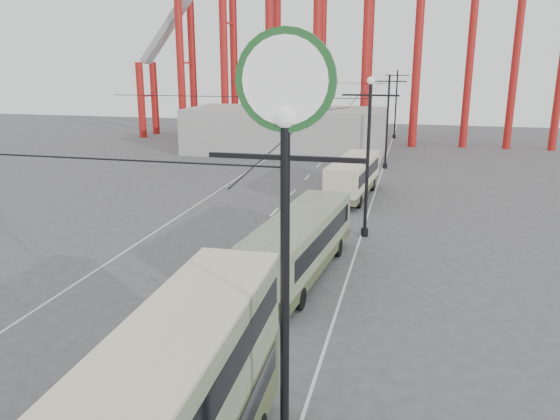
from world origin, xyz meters
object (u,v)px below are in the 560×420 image
(single_decker_green, at_px, (301,242))
(single_decker_cream, at_px, (353,176))
(lamp_post_near, at_px, (285,179))
(double_decker_bus, at_px, (184,409))
(pedestrian, at_px, (219,303))

(single_decker_green, height_order, single_decker_cream, single_decker_green)
(lamp_post_near, bearing_deg, double_decker_bus, -158.85)
(double_decker_bus, distance_m, pedestrian, 9.50)
(double_decker_bus, height_order, pedestrian, double_decker_bus)
(single_decker_cream, bearing_deg, pedestrian, -91.91)
(double_decker_bus, xyz_separation_m, pedestrian, (-2.47, 9.00, -1.79))
(single_decker_green, bearing_deg, lamp_post_near, -74.33)
(single_decker_cream, height_order, pedestrian, single_decker_cream)
(single_decker_green, distance_m, pedestrian, 6.22)
(lamp_post_near, bearing_deg, pedestrian, 119.16)
(single_decker_cream, bearing_deg, lamp_post_near, -81.46)
(double_decker_bus, xyz_separation_m, single_decker_cream, (0.33, 31.35, -1.05))
(pedestrian, bearing_deg, single_decker_cream, -114.49)
(double_decker_bus, relative_size, single_decker_green, 0.83)
(single_decker_cream, relative_size, pedestrian, 5.20)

